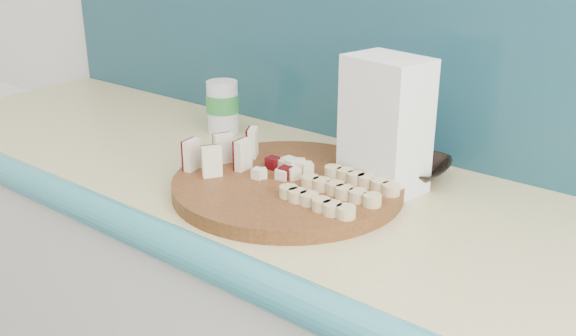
# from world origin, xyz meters

# --- Properties ---
(backsplash) EXTENTS (2.20, 0.02, 0.50)m
(backsplash) POSITION_xyz_m (0.10, 1.79, 1.16)
(backsplash) COLOR teal
(backsplash) RESTS_ON kitchen_counter
(cutting_board) EXTENTS (0.43, 0.43, 0.03)m
(cutting_board) POSITION_xyz_m (0.04, 1.47, 0.92)
(cutting_board) COLOR #44220E
(cutting_board) RESTS_ON kitchen_counter
(apple_wedges) EXTENTS (0.09, 0.16, 0.06)m
(apple_wedges) POSITION_xyz_m (-0.09, 1.44, 0.96)
(apple_wedges) COLOR #F3E8C3
(apple_wedges) RESTS_ON cutting_board
(apple_chunks) EXTENTS (0.07, 0.07, 0.02)m
(apple_chunks) POSITION_xyz_m (0.02, 1.47, 0.95)
(apple_chunks) COLOR beige
(apple_chunks) RESTS_ON cutting_board
(banana_slices) EXTENTS (0.16, 0.16, 0.02)m
(banana_slices) POSITION_xyz_m (0.16, 1.47, 0.95)
(banana_slices) COLOR #D2B980
(banana_slices) RESTS_ON cutting_board
(brown_bowl) EXTENTS (0.18, 0.18, 0.04)m
(brown_bowl) POSITION_xyz_m (0.18, 1.66, 0.93)
(brown_bowl) COLOR black
(brown_bowl) RESTS_ON kitchen_counter
(flour_bag) EXTENTS (0.16, 0.13, 0.24)m
(flour_bag) POSITION_xyz_m (0.16, 1.60, 1.03)
(flour_bag) COLOR white
(flour_bag) RESTS_ON kitchen_counter
(canister) EXTENTS (0.07, 0.07, 0.12)m
(canister) POSITION_xyz_m (-0.29, 1.64, 0.97)
(canister) COLOR silver
(canister) RESTS_ON kitchen_counter
(banana_peel) EXTENTS (0.23, 0.19, 0.01)m
(banana_peel) POSITION_xyz_m (0.06, 1.70, 0.91)
(banana_peel) COLOR gold
(banana_peel) RESTS_ON kitchen_counter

